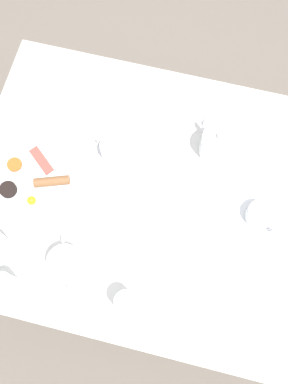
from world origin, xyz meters
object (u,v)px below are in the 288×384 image
teacup_with_saucer_right (260,215)px  wine_glass_spare (6,285)px  teapot_near (216,144)px  knife_by_plate (268,296)px  teapot_far (67,265)px  breakfast_plate (31,181)px  water_glass_tall (126,303)px  teacup_with_saucer_left (114,150)px  napkin_folded (187,224)px  fork_by_plate (84,97)px

teacup_with_saucer_right → wine_glass_spare: (0.40, -0.70, 0.03)m
teapot_near → knife_by_plate: teapot_near is taller
teapot_far → knife_by_plate: teapot_far is taller
teapot_far → teacup_with_saucer_right: size_ratio=1.30×
breakfast_plate → teacup_with_saucer_right: teacup_with_saucer_right is taller
water_glass_tall → wine_glass_spare: 0.36m
breakfast_plate → wine_glass_spare: (0.34, 0.05, 0.05)m
teacup_with_saucer_left → knife_by_plate: (0.34, 0.58, -0.03)m
teacup_with_saucer_left → water_glass_tall: size_ratio=1.23×
breakfast_plate → water_glass_tall: (0.31, 0.40, 0.05)m
napkin_folded → breakfast_plate: bearing=-91.9°
wine_glass_spare → napkin_folded: wine_glass_spare is taller
teacup_with_saucer_left → teacup_with_saucer_right: same height
teapot_near → breakfast_plate: bearing=-105.1°
teapot_near → napkin_folded: teapot_near is taller
fork_by_plate → teapot_near: bearing=79.3°
water_glass_tall → fork_by_plate: bearing=-153.6°
teapot_near → teacup_with_saucer_left: bearing=-114.2°
teacup_with_saucer_left → napkin_folded: teacup_with_saucer_left is taller
breakfast_plate → water_glass_tall: size_ratio=2.52×
fork_by_plate → teacup_with_saucer_left: bearing=41.2°
teapot_far → teapot_near: bearing=-61.4°
teapot_far → teacup_with_saucer_right: bearing=-86.7°
teacup_with_saucer_left → wine_glass_spare: 0.54m
knife_by_plate → fork_by_plate: bearing=-125.5°
teacup_with_saucer_right → knife_by_plate: bearing=16.2°
teacup_with_saucer_left → wine_glass_spare: size_ratio=1.24×
teacup_with_saucer_right → fork_by_plate: 0.73m
breakfast_plate → teacup_with_saucer_right: bearing=94.5°
fork_by_plate → knife_by_plate: 0.90m
knife_by_plate → breakfast_plate: bearing=-102.3°
breakfast_plate → knife_by_plate: (0.18, 0.82, -0.01)m
teapot_near → teacup_with_saucer_right: bearing=3.8°
breakfast_plate → napkin_folded: breakfast_plate is taller
teacup_with_saucer_right → knife_by_plate: teacup_with_saucer_right is taller
breakfast_plate → fork_by_plate: bearing=166.9°
napkin_folded → fork_by_plate: napkin_folded is taller
knife_by_plate → teacup_with_saucer_left: bearing=-120.8°
teapot_far → wine_glass_spare: size_ratio=1.61×
teacup_with_saucer_left → napkin_folded: 0.35m
teacup_with_saucer_right → water_glass_tall: bearing=-43.3°
wine_glass_spare → knife_by_plate: bearing=101.9°
teapot_near → wine_glass_spare: teapot_near is taller
teapot_far → teacup_with_saucer_left: teapot_far is taller
teacup_with_saucer_right → knife_by_plate: 0.25m
teapot_near → wine_glass_spare: size_ratio=1.41×
fork_by_plate → napkin_folded: bearing=51.1°
teapot_near → teacup_with_saucer_right: size_ratio=1.14×
teacup_with_saucer_right → wine_glass_spare: 0.81m
teapot_near → teapot_far: size_ratio=0.88×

